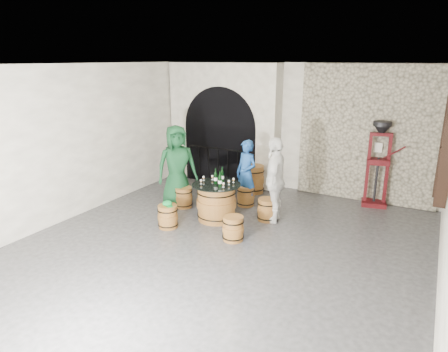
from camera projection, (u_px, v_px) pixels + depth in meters
The scene contains 29 objects.
ground at pixel (217, 250), 7.15m from camera, with size 8.00×8.00×0.00m, color #2E2E31.
wall_back at pixel (295, 128), 10.07m from camera, with size 8.00×8.00×0.00m, color white.
wall_left at pixel (71, 143), 8.30m from camera, with size 8.00×8.00×0.00m, color white.
ceiling at pixel (216, 65), 6.24m from camera, with size 8.00×8.00×0.00m, color beige.
stone_facing_panel at pixel (369, 135), 9.19m from camera, with size 3.20×0.12×3.18m, color #B3A98E.
arched_opening at pixel (224, 125), 10.72m from camera, with size 3.10×0.60×3.19m.
shuttered_window at pixel (447, 146), 7.12m from camera, with size 0.23×1.10×2.00m.
barrel_table at pixel (217, 202), 8.40m from camera, with size 1.02×1.02×0.78m.
barrel_stool_left at pixel (184, 197), 9.14m from camera, with size 0.42×0.42×0.47m.
barrel_stool_far at pixel (246, 196), 9.24m from camera, with size 0.42×0.42×0.47m.
barrel_stool_right at pixel (267, 210), 8.39m from camera, with size 0.42×0.42×0.47m.
barrel_stool_near_right at pixel (233, 228), 7.47m from camera, with size 0.42×0.42×0.47m.
barrel_stool_near_left at pixel (168, 216), 8.03m from camera, with size 0.42×0.42×0.47m.
green_cap at pixel (167, 203), 7.95m from camera, with size 0.24×0.19×0.11m.
person_green at pixel (177, 166), 9.07m from camera, with size 0.92×0.60×1.88m, color #113F20.
person_blue at pixel (246, 173), 9.09m from camera, with size 0.56×0.37×1.54m, color #1A478F.
person_white at pixel (275, 180), 8.20m from camera, with size 1.05×0.44×1.79m, color white.
wine_bottle_left at pixel (216, 178), 8.29m from camera, with size 0.08×0.08×0.32m.
wine_bottle_center at pixel (220, 180), 8.09m from camera, with size 0.08×0.08×0.32m.
wine_bottle_right at pixel (222, 176), 8.41m from camera, with size 0.08×0.08×0.32m.
tasting_glass_a at pixel (201, 182), 8.29m from camera, with size 0.05×0.05×0.10m, color #B66B23, non-canonical shape.
tasting_glass_b at pixel (229, 182), 8.23m from camera, with size 0.05×0.05×0.10m, color #B66B23, non-canonical shape.
tasting_glass_c at pixel (212, 178), 8.58m from camera, with size 0.05×0.05×0.10m, color #B66B23, non-canonical shape.
tasting_glass_d at pixel (233, 180), 8.38m from camera, with size 0.05×0.05×0.10m, color #B66B23, non-canonical shape.
tasting_glass_e at pixel (223, 185), 8.08m from camera, with size 0.05×0.05×0.10m, color #B66B23, non-canonical shape.
tasting_glass_f at pixel (204, 178), 8.52m from camera, with size 0.05×0.05×0.10m, color #B66B23, non-canonical shape.
side_barrel at pixel (254, 179), 10.11m from camera, with size 0.53×0.53×0.71m.
corking_press at pixel (379, 158), 8.98m from camera, with size 0.84×0.53×1.96m.
control_box at pixel (378, 147), 9.08m from camera, with size 0.18×0.10×0.22m, color silver.
Camera 1 is at (3.20, -5.64, 3.30)m, focal length 32.00 mm.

